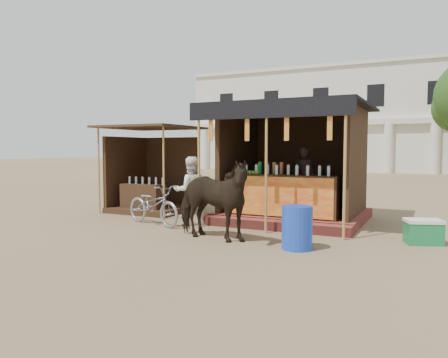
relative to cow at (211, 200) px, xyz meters
name	(u,v)px	position (x,y,z in m)	size (l,w,h in m)	color
ground	(186,243)	(-0.31, -0.41, -0.78)	(120.00, 120.00, 0.00)	#846B4C
main_stall	(293,179)	(0.70, 2.94, 0.24)	(3.60, 3.61, 2.78)	brown
secondary_stall	(150,181)	(-3.48, 2.82, 0.07)	(2.40, 2.40, 2.38)	#3C2315
cow	(211,200)	(0.00, 0.00, 0.00)	(0.85, 1.86, 1.57)	black
motorbike	(153,205)	(-2.00, 0.91, -0.32)	(0.62, 1.77, 0.93)	#95949C
bystander	(190,191)	(-1.24, 1.31, 0.01)	(0.77, 0.60, 1.58)	white
blue_barrel	(297,228)	(1.71, -0.02, -0.40)	(0.54, 0.54, 0.76)	blue
red_crate	(430,235)	(3.79, 1.59, -0.63)	(0.37, 0.41, 0.30)	maroon
cooler	(423,232)	(3.68, 1.43, -0.55)	(0.75, 0.63, 0.46)	#1B7940
background_building	(355,121)	(-2.31, 29.53, 3.20)	(26.00, 7.45, 8.18)	silver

